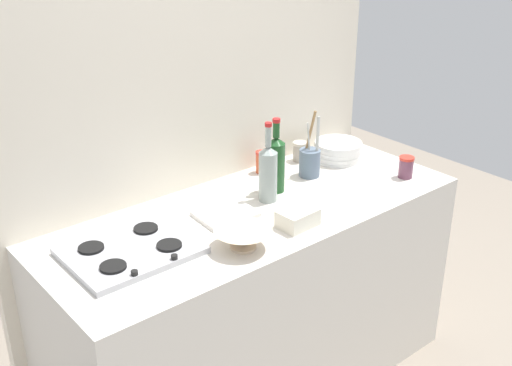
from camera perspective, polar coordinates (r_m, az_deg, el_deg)
counter_block at (r=2.85m, az=0.00°, el=-10.46°), size 1.80×0.70×0.90m
backsplash_panel at (r=2.84m, az=-4.92°, el=3.06°), size 1.90×0.06×2.11m
stovetop_hob at (r=2.35m, az=-11.08°, el=-5.90°), size 0.45×0.36×0.04m
plate_stack at (r=3.12m, az=7.27°, el=2.88°), size 0.23×0.23×0.09m
wine_bottle_leftmost at (r=2.65m, az=1.07°, el=0.98°), size 0.08×0.08×0.34m
wine_bottle_mid_left at (r=2.73m, az=1.78°, el=1.81°), size 0.08×0.08×0.33m
mixing_bowl at (r=2.33m, az=-1.16°, el=-4.92°), size 0.22×0.22×0.07m
butter_dish at (r=2.49m, az=3.74°, el=-3.14°), size 0.16×0.11×0.07m
utensil_crock at (r=2.92m, az=4.81°, el=1.95°), size 0.10×0.10×0.30m
condiment_jar_front at (r=2.95m, az=0.49°, el=1.89°), size 0.05×0.05×0.10m
condiment_jar_rear at (r=2.97m, az=13.20°, el=1.39°), size 0.07×0.07×0.10m
condiment_jar_spare at (r=3.09m, az=3.94°, el=2.82°), size 0.07×0.07×0.09m
cutting_board at (r=2.57m, az=-2.72°, el=-2.78°), size 0.24×0.19×0.02m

